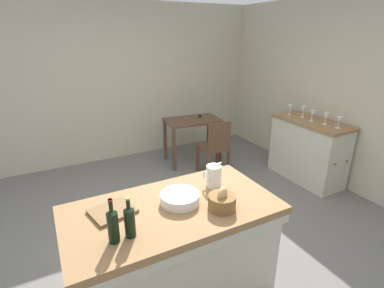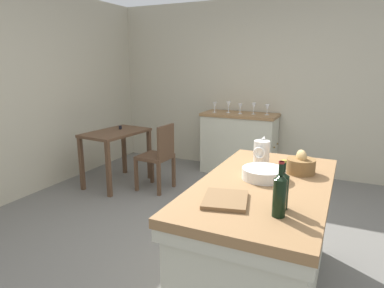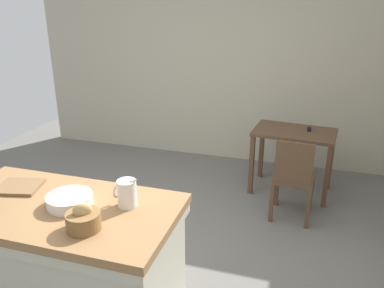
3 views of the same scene
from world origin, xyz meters
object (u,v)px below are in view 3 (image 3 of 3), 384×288
object	(u,v)px
writing_desk	(294,141)
island_table	(65,254)
bread_basket	(83,220)
wooden_chair	(293,177)
wash_bowl	(70,200)
pitcher	(127,193)
cutting_board	(19,187)

from	to	relation	value
writing_desk	island_table	bearing A→B (deg)	-121.05
writing_desk	bread_basket	distance (m)	2.83
writing_desk	wooden_chair	size ratio (longest dim) A/B	1.07
wash_bowl	wooden_chair	bearing A→B (deg)	50.63
island_table	wooden_chair	size ratio (longest dim) A/B	1.83
pitcher	bread_basket	xyz separation A→B (m)	(-0.13, -0.33, -0.03)
bread_basket	wooden_chair	bearing A→B (deg)	59.04
island_table	wash_bowl	distance (m)	0.44
writing_desk	pitcher	size ratio (longest dim) A/B	4.11
bread_basket	cutting_board	distance (m)	0.82
pitcher	bread_basket	bearing A→B (deg)	-111.40
pitcher	wash_bowl	distance (m)	0.40
island_table	pitcher	bearing A→B (deg)	16.75
island_table	pitcher	size ratio (longest dim) A/B	7.04
island_table	cutting_board	distance (m)	0.60
island_table	wooden_chair	bearing A→B (deg)	49.56
island_table	wash_bowl	size ratio (longest dim) A/B	5.30
island_table	cutting_board	world-z (taller)	cutting_board
writing_desk	bread_basket	world-z (taller)	bread_basket
writing_desk	cutting_board	size ratio (longest dim) A/B	3.15
pitcher	island_table	bearing A→B (deg)	-163.25
island_table	writing_desk	distance (m)	2.79
pitcher	cutting_board	world-z (taller)	pitcher
wooden_chair	wash_bowl	size ratio (longest dim) A/B	2.90
cutting_board	island_table	bearing A→B (deg)	-17.65
island_table	bread_basket	xyz separation A→B (m)	(0.32, -0.20, 0.46)
bread_basket	pitcher	bearing A→B (deg)	68.60
wooden_chair	bread_basket	bearing A→B (deg)	-120.96
pitcher	cutting_board	distance (m)	0.88
bread_basket	wash_bowl	bearing A→B (deg)	137.67
writing_desk	wooden_chair	distance (m)	0.66
wooden_chair	cutting_board	bearing A→B (deg)	-139.92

